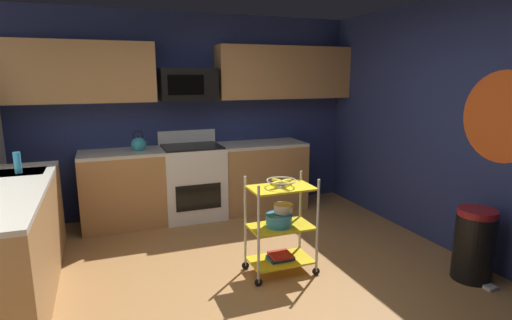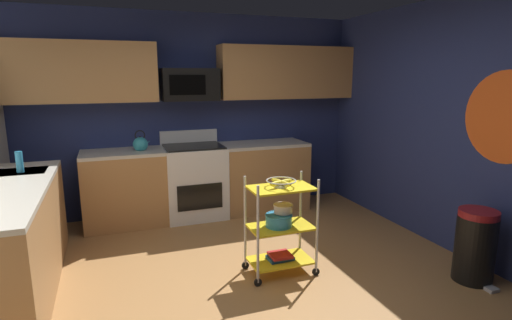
{
  "view_description": "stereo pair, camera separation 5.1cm",
  "coord_description": "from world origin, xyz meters",
  "px_view_note": "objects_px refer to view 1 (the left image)",
  "views": [
    {
      "loc": [
        -1.14,
        -2.92,
        1.82
      ],
      "look_at": [
        0.17,
        0.48,
        1.05
      ],
      "focal_mm": 28.45,
      "sensor_mm": 36.0,
      "label": 1
    },
    {
      "loc": [
        -1.09,
        -2.94,
        1.82
      ],
      "look_at": [
        0.17,
        0.48,
        1.05
      ],
      "focal_mm": 28.45,
      "sensor_mm": 36.0,
      "label": 2
    }
  ],
  "objects_px": {
    "fruit_bowl": "(281,182)",
    "mixing_bowl_small": "(283,208)",
    "mixing_bowl_large": "(279,220)",
    "microwave": "(188,85)",
    "book_stack": "(280,256)",
    "trash_can": "(474,245)",
    "rolling_cart": "(281,226)",
    "kettle": "(139,144)",
    "oven_range": "(193,181)",
    "dish_soap_bottle": "(17,163)"
  },
  "relations": [
    {
      "from": "fruit_bowl",
      "to": "oven_range",
      "type": "bearing_deg",
      "value": 103.07
    },
    {
      "from": "mixing_bowl_large",
      "to": "microwave",
      "type": "bearing_deg",
      "value": 101.84
    },
    {
      "from": "mixing_bowl_large",
      "to": "kettle",
      "type": "xyz_separation_m",
      "value": [
        -1.05,
        1.82,
        0.48
      ]
    },
    {
      "from": "microwave",
      "to": "rolling_cart",
      "type": "bearing_deg",
      "value": -77.6
    },
    {
      "from": "rolling_cart",
      "to": "fruit_bowl",
      "type": "height_order",
      "value": "rolling_cart"
    },
    {
      "from": "kettle",
      "to": "trash_can",
      "type": "relative_size",
      "value": 0.4
    },
    {
      "from": "fruit_bowl",
      "to": "book_stack",
      "type": "relative_size",
      "value": 1.13
    },
    {
      "from": "microwave",
      "to": "rolling_cart",
      "type": "distance_m",
      "value": 2.34
    },
    {
      "from": "mixing_bowl_small",
      "to": "book_stack",
      "type": "relative_size",
      "value": 0.76
    },
    {
      "from": "fruit_bowl",
      "to": "dish_soap_bottle",
      "type": "bearing_deg",
      "value": 155.48
    },
    {
      "from": "fruit_bowl",
      "to": "book_stack",
      "type": "distance_m",
      "value": 0.72
    },
    {
      "from": "microwave",
      "to": "trash_can",
      "type": "height_order",
      "value": "microwave"
    },
    {
      "from": "fruit_bowl",
      "to": "mixing_bowl_small",
      "type": "xyz_separation_m",
      "value": [
        0.03,
        0.02,
        -0.26
      ]
    },
    {
      "from": "trash_can",
      "to": "microwave",
      "type": "bearing_deg",
      "value": 126.8
    },
    {
      "from": "rolling_cart",
      "to": "mixing_bowl_small",
      "type": "relative_size",
      "value": 5.03
    },
    {
      "from": "mixing_bowl_large",
      "to": "trash_can",
      "type": "xyz_separation_m",
      "value": [
        1.59,
        -0.73,
        -0.19
      ]
    },
    {
      "from": "mixing_bowl_large",
      "to": "book_stack",
      "type": "height_order",
      "value": "mixing_bowl_large"
    },
    {
      "from": "fruit_bowl",
      "to": "dish_soap_bottle",
      "type": "relative_size",
      "value": 1.36
    },
    {
      "from": "mixing_bowl_large",
      "to": "book_stack",
      "type": "bearing_deg",
      "value": 0.0
    },
    {
      "from": "oven_range",
      "to": "mixing_bowl_large",
      "type": "relative_size",
      "value": 4.37
    },
    {
      "from": "mixing_bowl_large",
      "to": "dish_soap_bottle",
      "type": "distance_m",
      "value": 2.48
    },
    {
      "from": "rolling_cart",
      "to": "dish_soap_bottle",
      "type": "xyz_separation_m",
      "value": [
        -2.23,
        1.02,
        0.57
      ]
    },
    {
      "from": "book_stack",
      "to": "rolling_cart",
      "type": "bearing_deg",
      "value": 26.57
    },
    {
      "from": "mixing_bowl_small",
      "to": "microwave",
      "type": "bearing_deg",
      "value": 103.5
    },
    {
      "from": "microwave",
      "to": "book_stack",
      "type": "distance_m",
      "value": 2.51
    },
    {
      "from": "kettle",
      "to": "book_stack",
      "type": "bearing_deg",
      "value": -59.56
    },
    {
      "from": "microwave",
      "to": "mixing_bowl_large",
      "type": "xyz_separation_m",
      "value": [
        0.4,
        -1.93,
        -1.18
      ]
    },
    {
      "from": "fruit_bowl",
      "to": "trash_can",
      "type": "height_order",
      "value": "fruit_bowl"
    },
    {
      "from": "fruit_bowl",
      "to": "mixing_bowl_small",
      "type": "distance_m",
      "value": 0.26
    },
    {
      "from": "oven_range",
      "to": "mixing_bowl_large",
      "type": "bearing_deg",
      "value": -77.52
    },
    {
      "from": "oven_range",
      "to": "kettle",
      "type": "xyz_separation_m",
      "value": [
        -0.65,
        -0.0,
        0.52
      ]
    },
    {
      "from": "rolling_cart",
      "to": "fruit_bowl",
      "type": "relative_size",
      "value": 3.36
    },
    {
      "from": "oven_range",
      "to": "microwave",
      "type": "height_order",
      "value": "microwave"
    },
    {
      "from": "rolling_cart",
      "to": "trash_can",
      "type": "height_order",
      "value": "rolling_cart"
    },
    {
      "from": "mixing_bowl_small",
      "to": "oven_range",
      "type": "bearing_deg",
      "value": 104.24
    },
    {
      "from": "microwave",
      "to": "dish_soap_bottle",
      "type": "height_order",
      "value": "microwave"
    },
    {
      "from": "oven_range",
      "to": "trash_can",
      "type": "bearing_deg",
      "value": -52.1
    },
    {
      "from": "kettle",
      "to": "dish_soap_bottle",
      "type": "bearing_deg",
      "value": -145.22
    },
    {
      "from": "mixing_bowl_small",
      "to": "book_stack",
      "type": "bearing_deg",
      "value": -144.79
    },
    {
      "from": "microwave",
      "to": "mixing_bowl_large",
      "type": "relative_size",
      "value": 2.78
    },
    {
      "from": "book_stack",
      "to": "trash_can",
      "type": "height_order",
      "value": "trash_can"
    },
    {
      "from": "oven_range",
      "to": "kettle",
      "type": "relative_size",
      "value": 4.17
    },
    {
      "from": "fruit_bowl",
      "to": "mixing_bowl_large",
      "type": "relative_size",
      "value": 1.08
    },
    {
      "from": "rolling_cart",
      "to": "trash_can",
      "type": "relative_size",
      "value": 1.39
    },
    {
      "from": "mixing_bowl_large",
      "to": "trash_can",
      "type": "bearing_deg",
      "value": -24.82
    },
    {
      "from": "kettle",
      "to": "fruit_bowl",
      "type": "bearing_deg",
      "value": -59.56
    },
    {
      "from": "oven_range",
      "to": "trash_can",
      "type": "relative_size",
      "value": 1.67
    },
    {
      "from": "fruit_bowl",
      "to": "trash_can",
      "type": "relative_size",
      "value": 0.41
    },
    {
      "from": "microwave",
      "to": "mixing_bowl_large",
      "type": "bearing_deg",
      "value": -78.16
    },
    {
      "from": "mixing_bowl_small",
      "to": "trash_can",
      "type": "distance_m",
      "value": 1.74
    }
  ]
}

